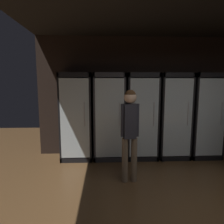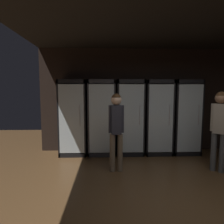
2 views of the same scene
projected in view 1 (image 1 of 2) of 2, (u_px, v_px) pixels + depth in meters
wall_back at (163, 97)px, 4.66m from camera, size 6.00×0.06×2.80m
cooler_far_left at (77, 117)px, 4.34m from camera, size 0.69×0.61×1.94m
cooler_left at (109, 117)px, 4.37m from camera, size 0.69×0.61×1.94m
cooler_center at (141, 117)px, 4.40m from camera, size 0.69×0.61×1.94m
cooler_right at (172, 117)px, 4.43m from camera, size 0.69×0.61×1.94m
cooler_far_right at (203, 116)px, 4.46m from camera, size 0.69×0.61×1.94m
shopper_near at (130, 126)px, 3.22m from camera, size 0.31×0.21×1.60m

